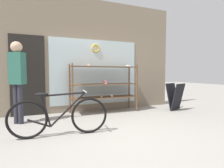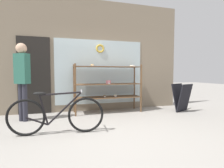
{
  "view_description": "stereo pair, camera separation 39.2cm",
  "coord_description": "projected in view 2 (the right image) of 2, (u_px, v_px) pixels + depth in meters",
  "views": [
    {
      "loc": [
        -1.29,
        -2.81,
        1.11
      ],
      "look_at": [
        0.17,
        0.83,
        0.87
      ],
      "focal_mm": 28.0,
      "sensor_mm": 36.0,
      "label": 1
    },
    {
      "loc": [
        -0.92,
        -2.94,
        1.11
      ],
      "look_at": [
        0.17,
        0.83,
        0.87
      ],
      "focal_mm": 28.0,
      "sensor_mm": 36.0,
      "label": 2
    }
  ],
  "objects": [
    {
      "name": "storefront_facade",
      "position": [
        92.0,
        57.0,
        5.2
      ],
      "size": [
        5.54,
        0.13,
        3.27
      ],
      "color": "gray",
      "rests_on": "ground_plane"
    },
    {
      "name": "bicycle",
      "position": [
        56.0,
        115.0,
        3.18
      ],
      "size": [
        1.71,
        0.46,
        0.79
      ],
      "rotation": [
        0.0,
        0.0,
        -0.09
      ],
      "color": "black",
      "rests_on": "ground_plane"
    },
    {
      "name": "sandwich_board",
      "position": [
        182.0,
        98.0,
        5.07
      ],
      "size": [
        0.61,
        0.53,
        0.8
      ],
      "rotation": [
        0.0,
        0.0,
        0.35
      ],
      "color": "black",
      "rests_on": "ground_plane"
    },
    {
      "name": "pedestrian",
      "position": [
        22.0,
        75.0,
        4.0
      ],
      "size": [
        0.37,
        0.33,
        1.8
      ],
      "rotation": [
        0.0,
        0.0,
        -0.58
      ],
      "color": "#282833",
      "rests_on": "ground_plane"
    },
    {
      "name": "display_case",
      "position": [
        108.0,
        83.0,
        4.97
      ],
      "size": [
        1.9,
        0.53,
        1.37
      ],
      "color": "brown",
      "rests_on": "ground_plane"
    },
    {
      "name": "ground_plane",
      "position": [
        116.0,
        135.0,
        3.14
      ],
      "size": [
        30.0,
        30.0,
        0.0
      ],
      "primitive_type": "plane",
      "color": "gray"
    }
  ]
}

